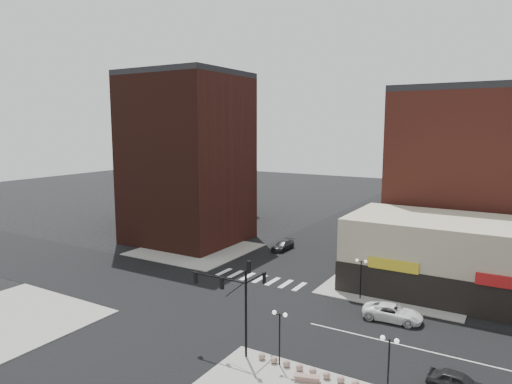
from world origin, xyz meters
The scene contains 18 objects.
ground centered at (0.00, 0.00, 0.00)m, with size 240.00×240.00×0.00m, color black.
road_ew centered at (0.00, 0.00, 0.01)m, with size 200.00×14.00×0.02m, color black.
road_ns centered at (0.00, 0.00, 0.01)m, with size 14.00×200.00×0.02m, color black.
sidewalk_nw centered at (-14.50, 14.50, 0.06)m, with size 15.00×15.00×0.12m, color gray.
sidewalk_ne centered at (14.50, 14.50, 0.06)m, with size 15.00×15.00×0.12m, color gray.
building_nw centered at (-19.00, 18.50, 12.50)m, with size 16.00×15.00×25.00m, color #3C1913.
building_nw_low centered at (-32.00, 34.00, 6.00)m, with size 20.00×18.00×12.00m, color #3C1913.
building_ne_midrise centered at (19.00, 29.50, 11.00)m, with size 18.00×15.00×22.00m, color maroon.
building_ne_row centered at (21.00, 15.00, 3.30)m, with size 24.20×12.20×8.00m.
traffic_signal centered at (7.24, -7.83, 4.96)m, with size 5.59×3.09×7.77m.
street_lamp_se_a centered at (11.00, -8.00, 3.29)m, with size 1.22×0.32×4.16m.
street_lamp_se_b centered at (19.00, -8.00, 3.29)m, with size 1.22×0.32×4.16m.
street_lamp_ne centered at (12.00, 8.00, 3.29)m, with size 1.22×0.32×4.16m.
bollard_row centered at (13.70, -8.00, 0.39)m, with size 8.94×0.54×0.54m.
white_suv centered at (16.18, 4.50, 0.74)m, with size 2.47×5.35×1.49m, color white.
dark_sedan_east centered at (22.92, -4.84, 0.69)m, with size 1.63×4.05×1.38m, color black.
dark_sedan_north centered at (-3.63, 20.85, 0.67)m, with size 1.87×4.60×1.34m, color black.
stone_bench centered at (13.69, -9.00, 0.35)m, with size 1.90×1.09×0.42m.
Camera 1 is at (25.71, -36.23, 17.73)m, focal length 32.00 mm.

